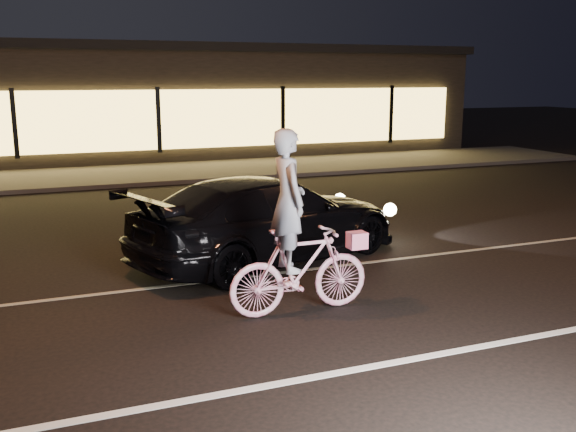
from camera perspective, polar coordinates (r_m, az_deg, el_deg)
name	(u,v)px	position (r m, az deg, el deg)	size (l,w,h in m)	color
ground	(367,311)	(8.67, 6.99, -8.40)	(90.00, 90.00, 0.00)	black
lane_stripe_near	(431,356)	(7.49, 12.56, -12.03)	(60.00, 0.12, 0.01)	silver
lane_stripe_far	(307,270)	(10.37, 1.73, -4.78)	(60.00, 0.10, 0.01)	gray
sidewalk	(171,173)	(20.70, -10.35, 3.82)	(30.00, 4.00, 0.12)	#383533
storefront	(139,99)	(26.38, -13.12, 10.06)	(25.40, 8.42, 4.20)	black
cyclist	(297,250)	(8.29, 0.78, -3.00)	(1.93, 0.66, 2.43)	#D83C76
sedan	(269,219)	(10.78, -1.74, -0.24)	(5.28, 3.48, 1.42)	black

